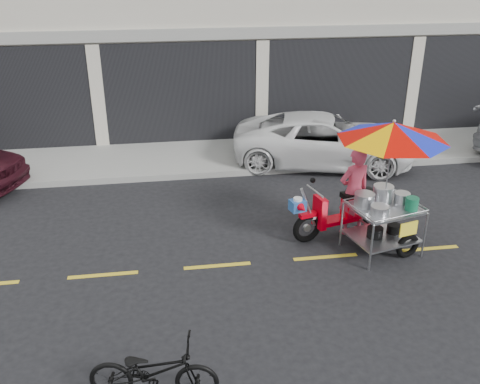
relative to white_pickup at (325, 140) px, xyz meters
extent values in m
plane|color=black|center=(-1.31, -4.54, -0.65)|extent=(90.00, 90.00, 0.00)
cube|color=gray|center=(-1.31, 0.96, -0.57)|extent=(45.00, 3.00, 0.15)
cube|color=black|center=(-1.31, 1.93, 0.80)|extent=(35.28, 0.06, 2.90)
cube|color=gray|center=(-1.31, 1.91, 2.45)|extent=(36.00, 0.12, 0.30)
cube|color=gold|center=(-1.31, -4.54, -0.64)|extent=(42.00, 0.10, 0.01)
imported|color=white|center=(0.00, 0.00, 0.00)|extent=(5.06, 3.28, 1.30)
imported|color=black|center=(-4.42, -7.47, -0.22)|extent=(1.70, 0.84, 0.85)
torus|color=black|center=(-1.50, -3.93, -0.35)|extent=(0.61, 0.26, 0.60)
torus|color=black|center=(0.02, -3.54, -0.35)|extent=(0.61, 0.26, 0.60)
cylinder|color=#9EA0A5|center=(-1.50, -3.93, -0.35)|extent=(0.16, 0.10, 0.15)
cylinder|color=#9EA0A5|center=(0.02, -3.54, -0.35)|extent=(0.16, 0.10, 0.15)
cube|color=red|center=(-1.50, -3.93, -0.07)|extent=(0.36, 0.20, 0.08)
cylinder|color=#9EA0A5|center=(-1.50, -3.93, 0.09)|extent=(0.38, 0.15, 0.85)
cube|color=red|center=(-1.25, -3.86, -0.07)|extent=(0.21, 0.38, 0.63)
cube|color=red|center=(-0.79, -3.74, -0.31)|extent=(0.89, 0.49, 0.08)
cube|color=red|center=(-0.33, -3.63, -0.07)|extent=(0.83, 0.46, 0.42)
cube|color=black|center=(-0.44, -3.65, 0.17)|extent=(0.72, 0.41, 0.11)
cylinder|color=#9EA0A5|center=(-1.38, -3.89, 0.40)|extent=(0.18, 0.57, 0.04)
sphere|color=black|center=(-1.37, -3.68, 0.53)|extent=(0.11, 0.11, 0.11)
cylinder|color=white|center=(-1.38, -3.89, -0.14)|extent=(0.15, 0.15, 0.05)
cube|color=#29589F|center=(-1.73, -3.98, 0.17)|extent=(0.32, 0.29, 0.21)
cylinder|color=white|center=(-1.73, -3.98, 0.30)|extent=(0.20, 0.20, 0.05)
cone|color=red|center=(-1.68, -4.16, 0.19)|extent=(0.24, 0.27, 0.19)
torus|color=black|center=(0.17, -4.75, -0.42)|extent=(0.49, 0.22, 0.48)
cylinder|color=#9EA0A5|center=(-0.67, -5.07, -0.20)|extent=(0.05, 0.05, 0.89)
cylinder|color=#9EA0A5|center=(-0.91, -4.15, -0.20)|extent=(0.05, 0.05, 0.89)
cylinder|color=#9EA0A5|center=(0.45, -4.78, -0.20)|extent=(0.05, 0.05, 0.89)
cylinder|color=#9EA0A5|center=(0.21, -3.87, -0.20)|extent=(0.05, 0.05, 0.89)
cube|color=#9EA0A5|center=(-0.23, -4.47, -0.33)|extent=(1.35, 1.20, 0.03)
cube|color=#9EA0A5|center=(-0.23, -4.47, 0.24)|extent=(1.35, 1.20, 0.04)
cylinder|color=#9EA0A5|center=(-0.11, -4.93, 0.31)|extent=(1.13, 0.31, 0.03)
cylinder|color=#9EA0A5|center=(-0.35, -4.01, 0.31)|extent=(1.13, 0.31, 0.03)
cylinder|color=#9EA0A5|center=(-0.79, -4.61, 0.31)|extent=(0.26, 0.92, 0.03)
cylinder|color=#9EA0A5|center=(0.33, -4.33, 0.31)|extent=(0.26, 0.92, 0.03)
cylinder|color=#9EA0A5|center=(-0.35, -4.01, -0.33)|extent=(0.23, 0.77, 0.04)
cylinder|color=#9EA0A5|center=(-0.35, -4.01, 0.19)|extent=(0.23, 0.77, 0.04)
cube|color=yellow|center=(0.05, -4.92, 0.03)|extent=(0.36, 0.11, 0.26)
cylinder|color=#B7B7BC|center=(-0.59, -4.34, 0.37)|extent=(0.44, 0.44, 0.22)
cylinder|color=#B7B7BC|center=(-0.18, -4.22, 0.41)|extent=(0.44, 0.44, 0.28)
cylinder|color=#B7B7BC|center=(0.14, -4.32, 0.35)|extent=(0.35, 0.35, 0.17)
cylinder|color=#B7B7BC|center=(-0.44, -4.72, 0.33)|extent=(0.39, 0.39, 0.14)
cylinder|color=#146843|center=(0.19, -4.63, 0.38)|extent=(0.28, 0.28, 0.23)
cylinder|color=black|center=(-0.38, -4.51, -0.22)|extent=(0.36, 0.36, 0.19)
cylinder|color=black|center=(0.03, -4.40, -0.23)|extent=(0.31, 0.31, 0.17)
cylinder|color=#9EA0A5|center=(-0.20, -4.35, 1.03)|extent=(0.03, 0.03, 1.58)
sphere|color=#9EA0A5|center=(-0.20, -4.35, 1.84)|extent=(0.06, 0.06, 0.06)
imported|color=#CD3D56|center=(-0.54, -3.68, 0.24)|extent=(0.73, 0.57, 1.78)
camera|label=1|loc=(-4.11, -12.64, 4.54)|focal=40.00mm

